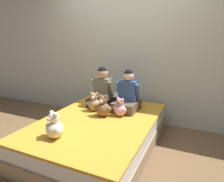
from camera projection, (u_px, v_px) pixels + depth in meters
name	position (u px, v px, depth m)	size (l,w,h in m)	color
ground_plane	(99.00, 146.00, 2.69)	(14.00, 14.00, 0.00)	brown
wall_behind_bed	(129.00, 48.00, 3.34)	(8.00, 0.06, 2.50)	beige
bed	(99.00, 133.00, 2.64)	(1.38, 1.97, 0.39)	#997F60
child_on_left	(102.00, 91.00, 3.05)	(0.37, 0.37, 0.61)	black
child_on_right	(127.00, 96.00, 2.89)	(0.35, 0.41, 0.59)	brown
teddy_bear_held_by_left_child	(94.00, 103.00, 2.87)	(0.23, 0.17, 0.28)	tan
teddy_bear_held_by_right_child	(120.00, 108.00, 2.68)	(0.21, 0.16, 0.26)	#DBA3B2
teddy_bear_between_children	(103.00, 107.00, 2.67)	(0.25, 0.19, 0.30)	brown
teddy_bear_at_foot_of_bed	(54.00, 127.00, 2.08)	(0.24, 0.19, 0.29)	silver
pillow_at_headboard	(122.00, 99.00, 3.30)	(0.59, 0.27, 0.11)	silver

